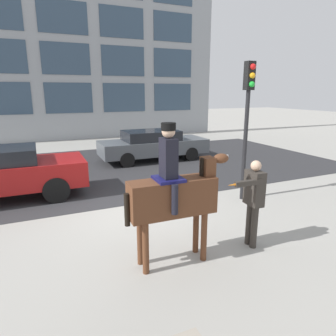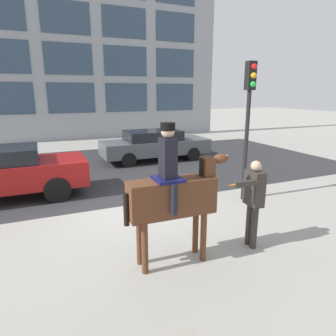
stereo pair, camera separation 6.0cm
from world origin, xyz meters
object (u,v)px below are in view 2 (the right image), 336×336
object	(u,v)px
traffic_light	(249,109)
pedestrian_bystander	(253,197)
mounted_horse_lead	(174,193)
street_car_far_lane	(155,144)

from	to	relation	value
traffic_light	pedestrian_bystander	bearing A→B (deg)	-124.05
mounted_horse_lead	traffic_light	xyz separation A→B (m)	(3.14, 2.16, 1.22)
pedestrian_bystander	street_car_far_lane	world-z (taller)	pedestrian_bystander
mounted_horse_lead	street_car_far_lane	world-z (taller)	mounted_horse_lead
mounted_horse_lead	street_car_far_lane	xyz separation A→B (m)	(2.62, 7.84, -0.59)
mounted_horse_lead	street_car_far_lane	size ratio (longest dim) A/B	0.53
traffic_light	street_car_far_lane	bearing A→B (deg)	95.23
mounted_horse_lead	pedestrian_bystander	size ratio (longest dim) A/B	1.44
mounted_horse_lead	traffic_light	world-z (taller)	traffic_light
mounted_horse_lead	traffic_light	bearing A→B (deg)	35.95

